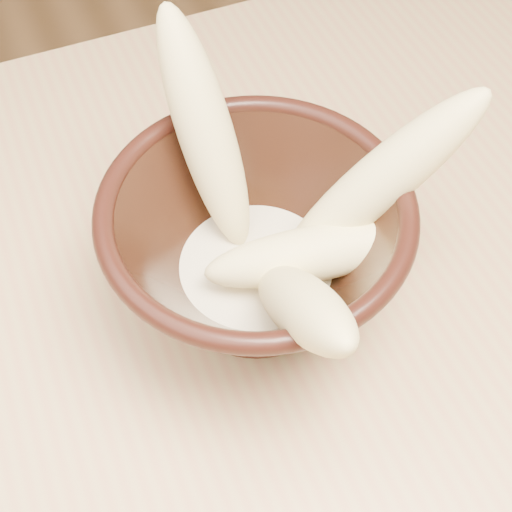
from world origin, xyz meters
The scene contains 7 objects.
table centered at (0.00, 0.00, 0.67)m, with size 1.20×0.80×0.75m.
bowl centered at (0.06, 0.08, 0.81)m, with size 0.19×0.19×0.10m.
milk_puddle centered at (0.06, 0.08, 0.78)m, with size 0.11×0.11×0.01m, color beige.
banana_upright centered at (0.06, 0.14, 0.86)m, with size 0.04×0.04×0.16m, color #F2DA8F.
banana_right centered at (0.14, 0.07, 0.85)m, with size 0.04×0.04×0.16m, color #F2DA8F.
banana_across centered at (0.09, 0.06, 0.81)m, with size 0.04×0.04×0.14m, color #F2DA8F.
banana_front centered at (0.06, 0.01, 0.84)m, with size 0.04×0.04×0.15m, color #F2DA8F.
Camera 1 is at (-0.04, -0.17, 1.17)m, focal length 50.00 mm.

